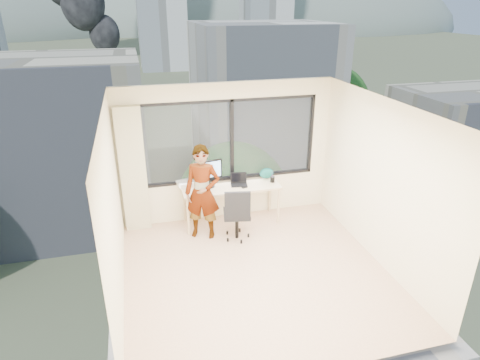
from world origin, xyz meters
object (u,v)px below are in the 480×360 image
object	(u,v)px
game_console	(186,183)
handbag	(267,173)
chair	(237,212)
laptop	(239,180)
monitor	(209,174)
desk	(231,204)
person	(202,192)

from	to	relation	value
game_console	handbag	bearing A→B (deg)	-17.74
chair	laptop	xyz separation A→B (m)	(0.19, 0.59, 0.34)
chair	monitor	size ratio (longest dim) A/B	1.96
monitor	laptop	bearing A→B (deg)	-18.89
desk	monitor	xyz separation A→B (m)	(-0.40, 0.09, 0.63)
desk	monitor	world-z (taller)	monitor
chair	game_console	bearing A→B (deg)	142.49
chair	person	distance (m)	0.69
chair	game_console	distance (m)	1.17
monitor	handbag	bearing A→B (deg)	-5.71
desk	handbag	world-z (taller)	handbag
person	handbag	bearing A→B (deg)	43.28
game_console	chair	bearing A→B (deg)	-63.14
monitor	desk	bearing A→B (deg)	-23.33
person	laptop	size ratio (longest dim) A/B	5.33
chair	game_console	xyz separation A→B (m)	(-0.76, 0.84, 0.28)
person	laptop	bearing A→B (deg)	46.98
chair	laptop	world-z (taller)	chair
desk	monitor	bearing A→B (deg)	167.68
chair	monitor	world-z (taller)	monitor
desk	game_console	distance (m)	0.94
laptop	person	bearing A→B (deg)	-145.10
game_console	laptop	size ratio (longest dim) A/B	0.98
monitor	game_console	size ratio (longest dim) A/B	1.66
person	desk	bearing A→B (deg)	51.83
person	laptop	xyz separation A→B (m)	(0.75, 0.36, -0.00)
chair	person	size ratio (longest dim) A/B	0.60
person	laptop	distance (m)	0.83
laptop	monitor	bearing A→B (deg)	-178.71
game_console	handbag	distance (m)	1.55
desk	laptop	distance (m)	0.50
game_console	laptop	world-z (taller)	laptop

